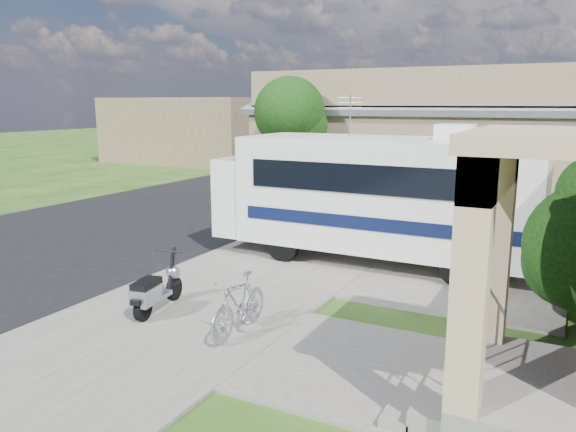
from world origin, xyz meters
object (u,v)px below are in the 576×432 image
at_px(pickup_truck, 297,169).
at_px(garden_hose, 464,361).
at_px(van, 343,155).
at_px(scooter, 156,290).
at_px(motorhome, 376,193).
at_px(bicycle, 239,308).

relative_size(pickup_truck, garden_hose, 15.85).
xyz_separation_m(van, garden_hose, (10.11, -20.55, -0.86)).
distance_m(scooter, garden_hose, 5.24).
bearing_deg(motorhome, scooter, -114.50).
bearing_deg(scooter, garden_hose, -5.04).
height_order(motorhome, garden_hose, motorhome).
bearing_deg(van, scooter, -80.67).
height_order(van, garden_hose, van).
bearing_deg(scooter, pickup_truck, 96.90).
relative_size(bicycle, pickup_truck, 0.25).
height_order(pickup_truck, garden_hose, pickup_truck).
bearing_deg(pickup_truck, scooter, 99.19).
height_order(motorhome, scooter, motorhome).
height_order(motorhome, pickup_truck, motorhome).
distance_m(bicycle, pickup_truck, 15.62).
xyz_separation_m(motorhome, pickup_truck, (-6.60, 9.25, -0.76)).
distance_m(van, garden_hose, 22.92).
bearing_deg(motorhome, bicycle, -95.40).
height_order(scooter, pickup_truck, pickup_truck).
xyz_separation_m(pickup_truck, garden_hose, (9.50, -13.83, -0.79)).
xyz_separation_m(motorhome, van, (-7.21, 15.97, -0.69)).
distance_m(pickup_truck, van, 6.75).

